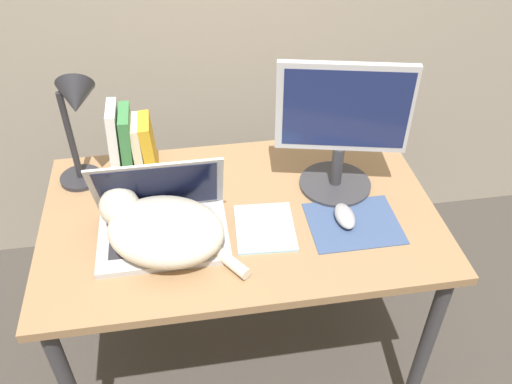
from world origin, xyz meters
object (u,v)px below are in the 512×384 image
object	(u,v)px
laptop	(162,221)
book_row	(131,145)
computer_mouse	(345,216)
external_monitor	(342,126)
desk_lamp	(76,116)
notepad	(265,228)
cat	(161,228)

from	to	relation	value
laptop	book_row	bearing A→B (deg)	105.15
computer_mouse	external_monitor	bearing A→B (deg)	83.98
external_monitor	computer_mouse	world-z (taller)	external_monitor
laptop	desk_lamp	xyz separation A→B (m)	(-0.22, 0.26, 0.21)
external_monitor	desk_lamp	xyz separation A→B (m)	(-0.76, 0.13, 0.03)
external_monitor	computer_mouse	size ratio (longest dim) A/B	3.89
computer_mouse	book_row	world-z (taller)	book_row
external_monitor	notepad	bearing A→B (deg)	-147.42
book_row	external_monitor	bearing A→B (deg)	-14.87
cat	desk_lamp	bearing A→B (deg)	124.36
external_monitor	book_row	size ratio (longest dim) A/B	1.69
computer_mouse	book_row	xyz separation A→B (m)	(-0.61, 0.33, 0.09)
desk_lamp	notepad	distance (m)	0.63
book_row	notepad	world-z (taller)	book_row
external_monitor	notepad	size ratio (longest dim) A/B	2.00
cat	external_monitor	xyz separation A→B (m)	(0.54, 0.19, 0.15)
book_row	desk_lamp	world-z (taller)	desk_lamp
laptop	desk_lamp	world-z (taller)	desk_lamp
notepad	book_row	bearing A→B (deg)	138.61
laptop	notepad	size ratio (longest dim) A/B	1.72
external_monitor	book_row	xyz separation A→B (m)	(-0.62, 0.17, -0.11)
external_monitor	desk_lamp	bearing A→B (deg)	170.60
book_row	computer_mouse	bearing A→B (deg)	-28.69
desk_lamp	notepad	xyz separation A→B (m)	(0.51, -0.29, -0.25)
external_monitor	computer_mouse	distance (m)	0.26
cat	external_monitor	bearing A→B (deg)	19.27
computer_mouse	desk_lamp	distance (m)	0.83
laptop	external_monitor	bearing A→B (deg)	14.17
book_row	cat	bearing A→B (deg)	-77.31
laptop	desk_lamp	size ratio (longest dim) A/B	0.94
cat	external_monitor	world-z (taller)	external_monitor
book_row	notepad	xyz separation A→B (m)	(0.37, -0.33, -0.11)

